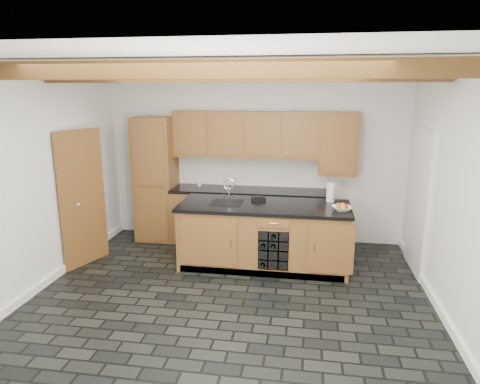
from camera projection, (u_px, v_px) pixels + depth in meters
The scene contains 10 objects.
ground at pixel (227, 305), 5.18m from camera, with size 5.00×5.00×0.00m, color black.
room_shell at pixel (228, 173), 5.34m from camera, with size 5.01×5.00×5.00m.
back_cabinetry at pixel (230, 185), 7.15m from camera, with size 3.65×0.62×2.20m.
island at pixel (264, 235), 6.26m from camera, with size 2.48×0.96×0.93m.
faucet at pixel (227, 200), 6.27m from camera, with size 0.45×0.40×0.34m.
kitchen_scale at pixel (259, 198), 6.37m from camera, with size 0.23×0.18×0.06m.
fruit_bowl at pixel (342, 208), 5.83m from camera, with size 0.26×0.26×0.06m, color silver.
fruit_cluster at pixel (342, 206), 5.82m from camera, with size 0.16×0.17×0.07m.
paper_towel at pixel (331, 192), 6.29m from camera, with size 0.12×0.12×0.27m, color white.
mug at pixel (199, 184), 7.30m from camera, with size 0.10×0.10×0.09m, color white.
Camera 1 is at (0.91, -4.63, 2.55)m, focal length 32.00 mm.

